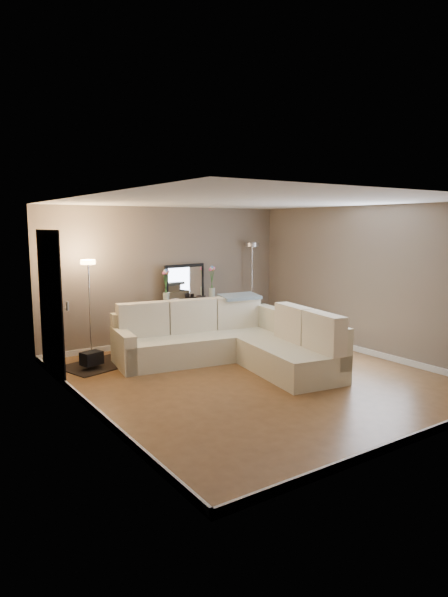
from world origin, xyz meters
TOP-DOWN VIEW (x-y plane):
  - floor at (0.00, 0.00)m, footprint 5.00×5.50m
  - ceiling at (0.00, 0.00)m, footprint 5.00×5.50m
  - wall_back at (0.00, 2.76)m, footprint 5.00×0.02m
  - wall_front at (0.00, -2.76)m, footprint 5.00×0.02m
  - wall_left at (-2.51, 0.00)m, footprint 0.02×5.50m
  - wall_right at (2.51, 0.00)m, footprint 0.02×5.50m
  - baseboard_back at (0.00, 2.73)m, footprint 5.00×0.03m
  - baseboard_front at (0.00, -2.73)m, footprint 5.00×0.03m
  - baseboard_left at (-2.48, 0.00)m, footprint 0.03×5.50m
  - baseboard_right at (2.48, 0.00)m, footprint 0.03×5.50m
  - doorway at (-2.48, 1.70)m, footprint 0.02×1.20m
  - switch_plate at (-2.48, 0.85)m, footprint 0.02×0.08m
  - sectional_sofa at (0.17, 0.86)m, footprint 2.95×3.12m
  - throw_blanket at (0.79, 1.47)m, footprint 0.76×0.49m
  - console_table at (0.25, 2.46)m, footprint 1.31×0.49m
  - leaning_mirror at (0.31, 2.63)m, footprint 0.91×0.14m
  - table_decor at (0.33, 2.43)m, footprint 0.55×0.14m
  - flower_vase_left at (-0.21, 2.41)m, footprint 0.15×0.13m
  - flower_vase_right at (0.87, 2.53)m, footprint 0.15×0.13m
  - floor_lamp_lit at (-1.71, 2.26)m, footprint 0.30×0.30m
  - floor_lamp_unlit at (1.84, 2.49)m, footprint 0.29×0.29m
  - charcoal_rug at (-1.71, 1.92)m, footprint 1.30×1.10m
  - black_bag at (-1.87, 1.77)m, footprint 0.36×0.30m

SIDE VIEW (x-z plane):
  - floor at x=0.00m, z-range -0.01..0.00m
  - charcoal_rug at x=-1.71m, z-range 0.00..0.01m
  - baseboard_back at x=0.00m, z-range 0.00..0.10m
  - baseboard_front at x=0.00m, z-range 0.00..0.10m
  - baseboard_left at x=-2.48m, z-range 0.00..0.10m
  - baseboard_right at x=2.48m, z-range 0.00..0.10m
  - black_bag at x=-1.87m, z-range 0.08..0.29m
  - sectional_sofa at x=0.17m, z-range -0.13..0.87m
  - console_table at x=0.25m, z-range 0.05..0.84m
  - table_decor at x=0.33m, z-range 0.76..0.89m
  - throw_blanket at x=0.79m, z-range 0.94..1.04m
  - flower_vase_left at x=-0.21m, z-range 0.74..1.42m
  - flower_vase_right at x=0.87m, z-range 0.74..1.42m
  - doorway at x=-2.48m, z-range 0.00..2.20m
  - leaning_mirror at x=0.31m, z-range 0.80..1.52m
  - switch_plate at x=-2.48m, z-range 1.14..1.26m
  - floor_lamp_lit at x=-1.71m, z-range 0.35..2.05m
  - wall_back at x=0.00m, z-range 0.00..2.60m
  - wall_front at x=0.00m, z-range 0.00..2.60m
  - wall_left at x=-2.51m, z-range 0.00..2.60m
  - wall_right at x=2.51m, z-range 0.00..2.60m
  - floor_lamp_unlit at x=1.84m, z-range 0.39..2.30m
  - ceiling at x=0.00m, z-range 2.60..2.61m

